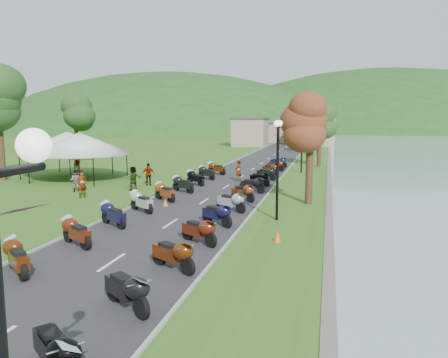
# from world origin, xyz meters

# --- Properties ---
(road) EXTENTS (7.00, 120.00, 0.02)m
(road) POSITION_xyz_m (0.00, 40.00, 0.01)
(road) COLOR #2E2E30
(road) RESTS_ON ground
(hills_backdrop) EXTENTS (360.00, 120.00, 76.00)m
(hills_backdrop) POSITION_xyz_m (0.00, 200.00, 0.00)
(hills_backdrop) COLOR #285621
(hills_backdrop) RESTS_ON ground
(far_building) EXTENTS (18.00, 16.00, 5.00)m
(far_building) POSITION_xyz_m (-2.00, 85.00, 2.50)
(far_building) COLOR gray
(far_building) RESTS_ON ground
(moto_row_left) EXTENTS (2.60, 39.22, 1.10)m
(moto_row_left) POSITION_xyz_m (-2.46, 16.57, 0.55)
(moto_row_left) COLOR #331411
(moto_row_left) RESTS_ON ground
(moto_row_right) EXTENTS (2.60, 44.55, 1.10)m
(moto_row_right) POSITION_xyz_m (2.32, 21.15, 0.55)
(moto_row_right) COLOR #331411
(moto_row_right) RESTS_ON ground
(vendor_tent_main) EXTENTS (5.68, 5.68, 4.00)m
(vendor_tent_main) POSITION_xyz_m (-12.67, 28.71, 2.00)
(vendor_tent_main) COLOR silver
(vendor_tent_main) RESTS_ON ground
(vendor_tent_side) EXTENTS (5.60, 5.60, 4.00)m
(vendor_tent_side) POSITION_xyz_m (-14.96, 30.48, 2.00)
(vendor_tent_side) COLOR silver
(vendor_tent_side) RESTS_ON ground
(tree_lakeside) EXTENTS (2.68, 2.68, 7.44)m
(tree_lakeside) POSITION_xyz_m (6.38, 22.71, 3.72)
(tree_lakeside) COLOR #2B551F
(tree_lakeside) RESTS_ON ground
(pedestrian_a) EXTENTS (0.73, 0.81, 1.81)m
(pedestrian_a) POSITION_xyz_m (-8.09, 21.41, 0.00)
(pedestrian_a) COLOR slate
(pedestrian_a) RESTS_ON ground
(pedestrian_b) EXTENTS (0.83, 0.56, 1.58)m
(pedestrian_b) POSITION_xyz_m (-9.88, 23.48, 0.00)
(pedestrian_b) COLOR slate
(pedestrian_b) RESTS_ON ground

